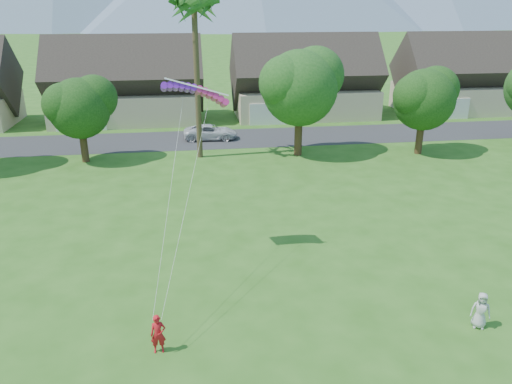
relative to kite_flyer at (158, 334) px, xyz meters
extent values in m
cube|color=#2D2D30|center=(4.30, 29.64, -0.74)|extent=(90.00, 7.00, 0.01)
imported|color=red|center=(0.00, 0.00, 0.00)|extent=(0.57, 0.39, 1.50)
imported|color=#BBBCB7|center=(12.17, -0.22, 0.00)|extent=(0.86, 0.73, 1.49)
imported|color=silver|center=(3.44, 29.64, -0.08)|extent=(4.96, 2.51, 1.34)
cube|color=beige|center=(-4.70, 38.64, 0.75)|extent=(15.00, 8.00, 3.00)
cube|color=#382D28|center=(-4.70, 38.64, 4.04)|extent=(15.75, 8.15, 8.15)
cube|color=silver|center=(-8.90, 34.58, 0.35)|extent=(4.80, 0.12, 2.20)
cube|color=beige|center=(14.30, 38.64, 0.75)|extent=(15.00, 8.00, 3.00)
cube|color=#382D28|center=(14.30, 38.64, 4.04)|extent=(15.75, 8.15, 8.15)
cube|color=silver|center=(10.10, 34.58, 0.35)|extent=(4.80, 0.12, 2.20)
cube|color=beige|center=(33.30, 38.64, 0.75)|extent=(15.00, 8.00, 3.00)
cube|color=#382D28|center=(33.30, 38.64, 4.04)|extent=(15.75, 8.15, 8.15)
cube|color=silver|center=(29.10, 34.58, 0.35)|extent=(4.80, 0.12, 2.20)
cylinder|color=#47301C|center=(-6.70, 24.14, 0.34)|extent=(0.56, 0.56, 2.18)
sphere|color=#214916|center=(-6.70, 24.14, 3.47)|extent=(4.62, 4.62, 4.62)
cylinder|color=#47301C|center=(10.30, 23.64, 0.66)|extent=(0.62, 0.62, 2.82)
sphere|color=#214916|center=(10.30, 23.64, 4.71)|extent=(5.98, 5.98, 5.98)
cylinder|color=#47301C|center=(20.30, 22.64, 0.40)|extent=(0.58, 0.58, 2.30)
sphere|color=#214916|center=(20.30, 22.64, 3.72)|extent=(4.90, 4.90, 4.90)
cylinder|color=#4C3D26|center=(2.30, 24.14, 5.25)|extent=(0.44, 0.44, 12.00)
cube|color=purple|center=(1.10, 7.71, 7.34)|extent=(1.54, 1.04, 0.50)
cube|color=#CA2677|center=(2.61, 7.71, 7.34)|extent=(1.54, 1.04, 0.50)
camera|label=1|loc=(1.40, -15.08, 11.01)|focal=35.00mm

